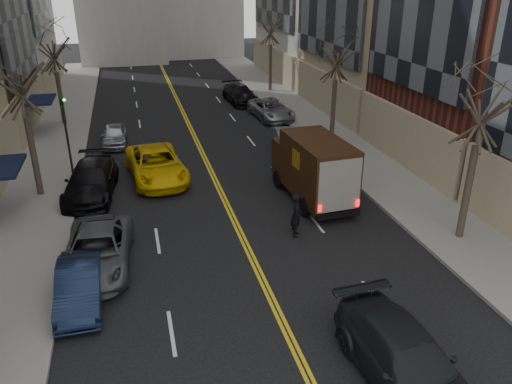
# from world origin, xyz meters

# --- Properties ---
(sidewalk_left) EXTENTS (4.00, 66.00, 0.15)m
(sidewalk_left) POSITION_xyz_m (-9.00, 27.00, 0.07)
(sidewalk_left) COLOR slate
(sidewalk_left) RESTS_ON ground
(sidewalk_right) EXTENTS (4.00, 66.00, 0.15)m
(sidewalk_right) POSITION_xyz_m (9.00, 27.00, 0.07)
(sidewalk_right) COLOR slate
(sidewalk_right) RESTS_ON ground
(tree_lf_mid) EXTENTS (3.20, 3.20, 8.91)m
(tree_lf_mid) POSITION_xyz_m (-8.80, 20.00, 6.60)
(tree_lf_mid) COLOR #382D23
(tree_lf_mid) RESTS_ON sidewalk_left
(tree_lf_far) EXTENTS (3.20, 3.20, 8.12)m
(tree_lf_far) POSITION_xyz_m (-8.80, 33.00, 6.02)
(tree_lf_far) COLOR #382D23
(tree_lf_far) RESTS_ON sidewalk_left
(tree_rt_near) EXTENTS (3.20, 3.20, 8.71)m
(tree_rt_near) POSITION_xyz_m (8.80, 11.00, 6.45)
(tree_rt_near) COLOR #382D23
(tree_rt_near) RESTS_ON sidewalk_right
(tree_rt_mid) EXTENTS (3.20, 3.20, 8.32)m
(tree_rt_mid) POSITION_xyz_m (8.80, 25.00, 6.17)
(tree_rt_mid) COLOR #382D23
(tree_rt_mid) RESTS_ON sidewalk_right
(tree_rt_far) EXTENTS (3.20, 3.20, 9.11)m
(tree_rt_far) POSITION_xyz_m (8.80, 40.00, 6.74)
(tree_rt_far) COLOR #382D23
(tree_rt_far) RESTS_ON sidewalk_right
(traffic_signal) EXTENTS (0.29, 0.26, 4.70)m
(traffic_signal) POSITION_xyz_m (-7.39, 22.00, 2.82)
(traffic_signal) COLOR black
(traffic_signal) RESTS_ON sidewalk_left
(ups_truck) EXTENTS (2.69, 5.98, 3.20)m
(ups_truck) POSITION_xyz_m (4.20, 16.32, 1.61)
(ups_truck) COLOR black
(ups_truck) RESTS_ON ground
(observer_sedan) EXTENTS (2.49, 5.53, 1.57)m
(observer_sedan) POSITION_xyz_m (2.42, 4.33, 0.79)
(observer_sedan) COLOR black
(observer_sedan) RESTS_ON ground
(taxi) EXTENTS (3.33, 6.15, 1.64)m
(taxi) POSITION_xyz_m (-3.00, 20.90, 0.82)
(taxi) COLOR #DCB209
(taxi) RESTS_ON ground
(pedestrian) EXTENTS (0.68, 0.82, 1.93)m
(pedestrian) POSITION_xyz_m (2.25, 13.01, 0.96)
(pedestrian) COLOR black
(pedestrian) RESTS_ON ground
(parked_lf_b) EXTENTS (1.46, 4.06, 1.33)m
(parked_lf_b) POSITION_xyz_m (-6.30, 10.36, 0.67)
(parked_lf_b) COLOR #101B35
(parked_lf_b) RESTS_ON ground
(parked_lf_c) EXTENTS (2.81, 5.40, 1.45)m
(parked_lf_c) POSITION_xyz_m (-5.79, 12.50, 0.73)
(parked_lf_c) COLOR #4B4F53
(parked_lf_c) RESTS_ON ground
(parked_lf_d) EXTENTS (2.83, 5.72, 1.60)m
(parked_lf_d) POSITION_xyz_m (-6.30, 19.49, 0.80)
(parked_lf_d) COLOR black
(parked_lf_d) RESTS_ON ground
(parked_lf_e) EXTENTS (1.64, 3.84, 1.29)m
(parked_lf_e) POSITION_xyz_m (-5.22, 27.42, 0.65)
(parked_lf_e) COLOR #A2A3A9
(parked_lf_e) RESTS_ON ground
(parked_rt_a) EXTENTS (2.34, 5.01, 1.59)m
(parked_rt_a) POSITION_xyz_m (5.10, 22.58, 0.79)
(parked_rt_a) COLOR #53575B
(parked_rt_a) RESTS_ON ground
(parked_rt_b) EXTENTS (2.81, 5.39, 1.45)m
(parked_rt_b) POSITION_xyz_m (6.30, 30.97, 0.72)
(parked_rt_b) COLOR #999AA0
(parked_rt_b) RESTS_ON ground
(parked_rt_c) EXTENTS (2.45, 5.26, 1.49)m
(parked_rt_c) POSITION_xyz_m (5.10, 36.47, 0.74)
(parked_rt_c) COLOR black
(parked_rt_c) RESTS_ON ground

